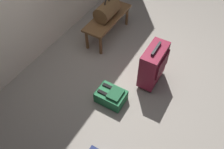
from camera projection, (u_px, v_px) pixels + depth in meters
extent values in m
plane|color=gray|center=(132.00, 83.00, 3.39)|extent=(6.60, 6.60, 0.00)
cube|color=brown|center=(108.00, 18.00, 3.80)|extent=(1.00, 0.36, 0.04)
cylinder|color=brown|center=(101.00, 45.00, 3.66)|extent=(0.05, 0.05, 0.36)
cylinder|color=brown|center=(127.00, 16.00, 4.15)|extent=(0.05, 0.05, 0.36)
cylinder|color=brown|center=(87.00, 40.00, 3.75)|extent=(0.05, 0.05, 0.36)
cylinder|color=brown|center=(114.00, 12.00, 4.24)|extent=(0.05, 0.05, 0.36)
cylinder|color=brown|center=(107.00, 10.00, 3.68)|extent=(0.44, 0.26, 0.26)
torus|color=black|center=(107.00, 2.00, 3.57)|extent=(0.14, 0.02, 0.14)
cube|color=#191E4C|center=(115.00, 6.00, 3.97)|extent=(0.07, 0.14, 0.01)
cube|color=black|center=(115.00, 6.00, 3.97)|extent=(0.06, 0.13, 0.00)
cube|color=maroon|center=(153.00, 65.00, 3.19)|extent=(0.48, 0.23, 0.55)
cube|color=#500E1C|center=(163.00, 65.00, 3.09)|extent=(0.38, 0.02, 0.25)
cube|color=#262628|center=(156.00, 49.00, 2.96)|extent=(0.27, 0.03, 0.04)
cylinder|color=black|center=(140.00, 84.00, 3.35)|extent=(0.02, 0.05, 0.05)
cylinder|color=black|center=(150.00, 69.00, 3.53)|extent=(0.02, 0.05, 0.05)
cube|color=#1E6038|center=(111.00, 96.00, 3.14)|extent=(0.28, 0.38, 0.17)
cube|color=#184D2C|center=(115.00, 94.00, 3.04)|extent=(0.21, 0.17, 0.04)
cube|color=black|center=(104.00, 93.00, 3.05)|extent=(0.04, 0.19, 0.02)
cube|color=black|center=(109.00, 87.00, 3.12)|extent=(0.04, 0.19, 0.02)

